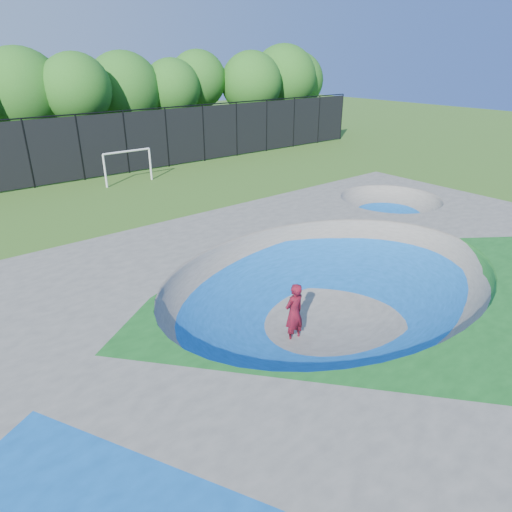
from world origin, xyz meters
The scene contains 7 objects.
ground centered at (0.00, 0.00, 0.00)m, with size 120.00×120.00×0.00m, color #335F1A.
skate_deck centered at (0.00, 0.00, 0.75)m, with size 22.00×14.00×1.50m, color gray.
skater centered at (-1.81, -0.23, 0.88)m, with size 0.64×0.42×1.75m, color #B50E27.
skateboard centered at (-1.81, -0.23, 0.03)m, with size 0.78×0.22×0.05m, color black.
soccer_goal centered at (1.88, 18.43, 1.40)m, with size 3.06×0.12×2.02m.
fence centered at (0.00, 21.00, 2.10)m, with size 48.09×0.09×4.04m.
treeline centered at (1.31, 26.14, 5.06)m, with size 52.65×7.76×8.48m.
Camera 1 is at (-9.31, -7.91, 7.31)m, focal length 32.00 mm.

